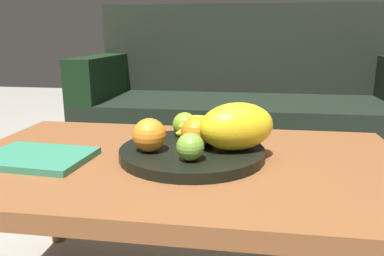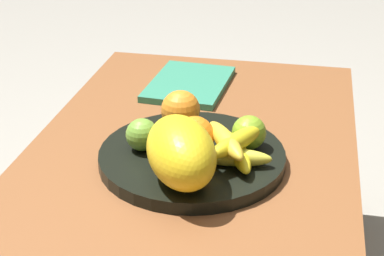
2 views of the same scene
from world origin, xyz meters
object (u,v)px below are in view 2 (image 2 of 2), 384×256
orange_front (181,110)px  banana_bunch (233,148)px  apple_left (249,133)px  apple_front (142,135)px  magazine (189,84)px  fruit_bowl (192,157)px  orange_left (195,136)px  melon_large_front (181,152)px  coffee_table (188,176)px

orange_front → banana_bunch: 0.18m
orange_front → apple_left: bearing=67.7°
orange_front → banana_bunch: size_ratio=0.50×
orange_front → apple_front: bearing=-26.0°
banana_bunch → magazine: banana_bunch is taller
apple_left → fruit_bowl: bearing=-71.0°
orange_front → magazine: orange_front is taller
orange_left → magazine: size_ratio=0.30×
orange_front → fruit_bowl: bearing=24.2°
fruit_bowl → magazine: size_ratio=1.43×
apple_front → apple_left: 0.20m
apple_left → magazine: size_ratio=0.26×
melon_large_front → magazine: bearing=-170.0°
melon_large_front → apple_front: 0.14m
orange_left → banana_bunch: bearing=76.2°
coffee_table → orange_front: orange_front is taller
coffee_table → fruit_bowl: fruit_bowl is taller
melon_large_front → fruit_bowl: bearing=-178.7°
coffee_table → orange_left: size_ratio=14.59×
orange_front → melon_large_front: bearing=12.6°
melon_large_front → banana_bunch: (-0.08, 0.08, -0.03)m
apple_front → apple_left: (-0.05, 0.20, 0.00)m
apple_front → banana_bunch: apple_front is taller
fruit_bowl → orange_front: size_ratio=4.47×
coffee_table → orange_left: bearing=30.4°
orange_front → apple_left: (0.06, 0.15, -0.01)m
orange_front → banana_bunch: orange_front is taller
fruit_bowl → orange_left: orange_left is taller
fruit_bowl → magazine: 0.38m
fruit_bowl → orange_left: (0.01, 0.01, 0.05)m
orange_front → apple_front: orange_front is taller
fruit_bowl → apple_left: apple_left is taller
melon_large_front → apple_left: melon_large_front is taller
melon_large_front → orange_left: 0.10m
orange_front → apple_front: size_ratio=1.28×
melon_large_front → apple_left: (-0.14, 0.10, -0.02)m
apple_front → banana_bunch: bearing=84.7°
fruit_bowl → apple_front: 0.11m
coffee_table → magazine: magazine is taller
melon_large_front → coffee_table: bearing=-173.5°
fruit_bowl → banana_bunch: bearing=71.9°
magazine → apple_left: bearing=33.3°
coffee_table → banana_bunch: size_ratio=6.91×
orange_left → banana_bunch: 0.08m
banana_bunch → magazine: bearing=-157.6°
melon_large_front → orange_left: (-0.10, 0.00, -0.02)m
coffee_table → magazine: size_ratio=4.42×
coffee_table → apple_front: bearing=-66.9°
melon_large_front → banana_bunch: 0.12m
melon_large_front → apple_left: 0.18m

